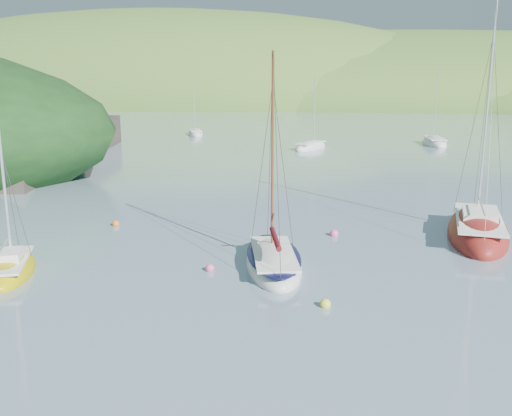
# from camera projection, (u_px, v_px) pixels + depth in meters

# --- Properties ---
(ground) EXTENTS (700.00, 700.00, 0.00)m
(ground) POSITION_uv_depth(u_px,v_px,m) (274.00, 313.00, 21.38)
(ground) COLOR #748EA0
(ground) RESTS_ON ground
(shoreline_hills) EXTENTS (690.00, 135.00, 56.00)m
(shoreline_hills) POSITION_uv_depth(u_px,v_px,m) (310.00, 101.00, 188.65)
(shoreline_hills) COLOR #356325
(shoreline_hills) RESTS_ON ground
(daysailer_white) EXTENTS (3.91, 7.18, 10.45)m
(daysailer_white) POSITION_uv_depth(u_px,v_px,m) (273.00, 262.00, 26.38)
(daysailer_white) COLOR silver
(daysailer_white) RESTS_ON ground
(sloop_red) EXTENTS (4.50, 9.57, 13.61)m
(sloop_red) POSITION_uv_depth(u_px,v_px,m) (478.00, 232.00, 31.35)
(sloop_red) COLOR maroon
(sloop_red) RESTS_ON ground
(sailboat_yellow) EXTENTS (3.90, 5.67, 7.00)m
(sailboat_yellow) POSITION_uv_depth(u_px,v_px,m) (10.00, 269.00, 25.59)
(sailboat_yellow) COLOR #BBA905
(sailboat_yellow) RESTS_ON ground
(distant_sloop_a) EXTENTS (4.68, 6.83, 9.22)m
(distant_sloop_a) POSITION_uv_depth(u_px,v_px,m) (311.00, 148.00, 68.27)
(distant_sloop_a) COLOR silver
(distant_sloop_a) RESTS_ON ground
(distant_sloop_b) EXTENTS (3.07, 7.61, 10.65)m
(distant_sloop_b) POSITION_uv_depth(u_px,v_px,m) (434.00, 143.00, 72.27)
(distant_sloop_b) COLOR silver
(distant_sloop_b) RESTS_ON ground
(distant_sloop_c) EXTENTS (4.02, 6.33, 8.52)m
(distant_sloop_c) POSITION_uv_depth(u_px,v_px,m) (195.00, 134.00, 83.89)
(distant_sloop_c) COLOR silver
(distant_sloop_c) RESTS_ON ground
(mooring_buoys) EXTENTS (24.18, 10.66, 0.49)m
(mooring_buoys) POSITION_uv_depth(u_px,v_px,m) (323.00, 249.00, 28.76)
(mooring_buoys) COLOR #EBF535
(mooring_buoys) RESTS_ON ground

